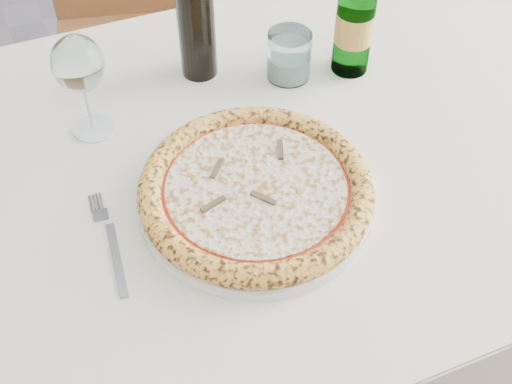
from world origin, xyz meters
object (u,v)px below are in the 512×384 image
(chair_far, at_px, (134,11))
(pizza, at_px, (256,189))
(tumbler, at_px, (289,58))
(wine_bottle, at_px, (196,18))
(wine_glass, at_px, (78,66))
(beer_bottle, at_px, (355,19))
(dining_table, at_px, (232,194))
(plate, at_px, (256,197))

(chair_far, bearing_deg, pizza, -93.50)
(tumbler, height_order, wine_bottle, wine_bottle)
(wine_glass, xyz_separation_m, beer_bottle, (0.46, -0.03, -0.03))
(dining_table, height_order, chair_far, chair_far)
(dining_table, height_order, wine_bottle, wine_bottle)
(wine_bottle, bearing_deg, pizza, -95.91)
(chair_far, height_order, pizza, chair_far)
(tumbler, height_order, beer_bottle, beer_bottle)
(tumbler, bearing_deg, wine_bottle, 151.95)
(wine_glass, relative_size, beer_bottle, 0.70)
(plate, xyz_separation_m, tumbler, (0.17, 0.25, 0.03))
(dining_table, height_order, tumbler, tumbler)
(plate, height_order, wine_bottle, wine_bottle)
(beer_bottle, height_order, wine_bottle, wine_bottle)
(chair_far, bearing_deg, plate, -93.50)
(wine_glass, height_order, wine_bottle, wine_bottle)
(chair_far, xyz_separation_m, plate, (-0.06, -0.91, 0.23))
(plate, relative_size, beer_bottle, 1.36)
(dining_table, xyz_separation_m, chair_far, (0.06, 0.81, -0.14))
(dining_table, xyz_separation_m, pizza, (-0.00, -0.10, 0.11))
(tumbler, relative_size, beer_bottle, 0.34)
(dining_table, bearing_deg, plate, -90.00)
(beer_bottle, distance_m, wine_bottle, 0.27)
(pizza, bearing_deg, wine_glass, 125.53)
(pizza, relative_size, beer_bottle, 1.35)
(chair_far, relative_size, pizza, 2.74)
(chair_far, distance_m, wine_glass, 0.78)
(beer_bottle, bearing_deg, plate, -141.69)
(dining_table, bearing_deg, beer_bottle, 23.43)
(pizza, bearing_deg, tumbler, 55.09)
(dining_table, xyz_separation_m, wine_glass, (-0.18, 0.15, 0.21))
(chair_far, height_order, plate, chair_far)
(plate, relative_size, wine_glass, 1.95)
(wine_glass, relative_size, wine_bottle, 0.68)
(tumbler, xyz_separation_m, beer_bottle, (0.11, -0.02, 0.06))
(dining_table, height_order, plate, plate)
(tumbler, bearing_deg, pizza, -124.91)
(dining_table, xyz_separation_m, wine_bottle, (0.03, 0.22, 0.20))
(pizza, relative_size, tumbler, 3.99)
(pizza, distance_m, wine_bottle, 0.33)
(beer_bottle, bearing_deg, wine_bottle, 158.24)
(plate, distance_m, pizza, 0.02)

